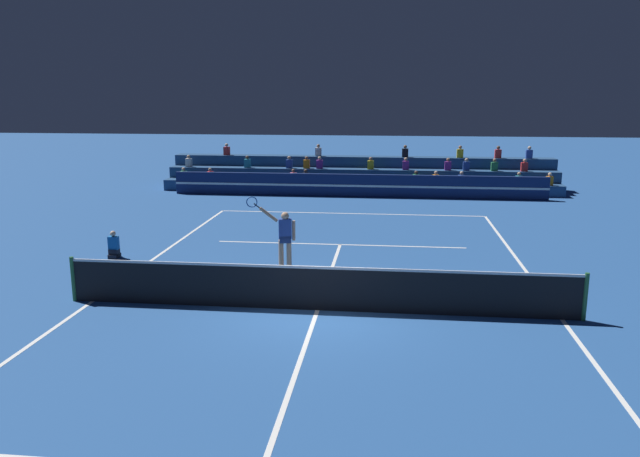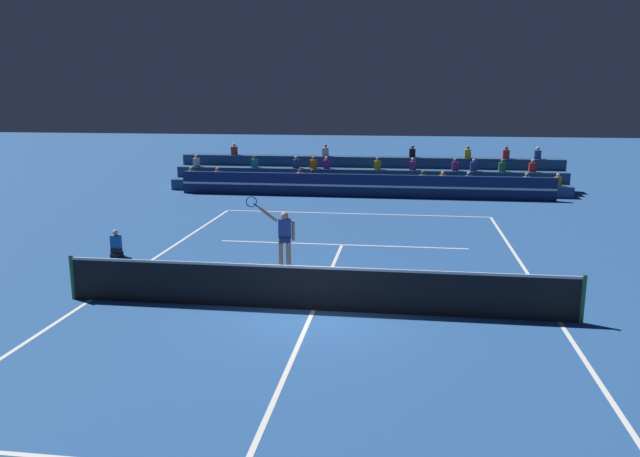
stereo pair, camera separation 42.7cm
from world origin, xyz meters
The scene contains 8 objects.
ground_plane centered at (0.00, 0.00, 0.00)m, with size 120.00×120.00×0.00m, color #285699.
court_lines centered at (0.00, 0.00, 0.00)m, with size 11.10×23.90×0.01m.
tennis_net centered at (0.00, 0.00, 0.54)m, with size 12.00×0.10×1.10m.
sponsor_banner_wall centered at (0.00, 16.22, 0.55)m, with size 18.00×0.26×1.10m.
bleacher_stand centered at (0.01, 18.75, 0.65)m, with size 20.00×2.85×2.28m.
ball_kid_courtside centered at (-6.74, 3.97, 0.33)m, with size 0.30×0.36×0.84m.
tennis_player centered at (-1.31, 3.09, 0.98)m, with size 1.38×0.38×2.23m.
tennis_ball centered at (2.02, 3.32, 0.03)m, with size 0.07×0.07×0.07m, color #C6DB33.
Camera 1 is at (1.62, -13.67, 4.96)m, focal length 35.00 mm.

